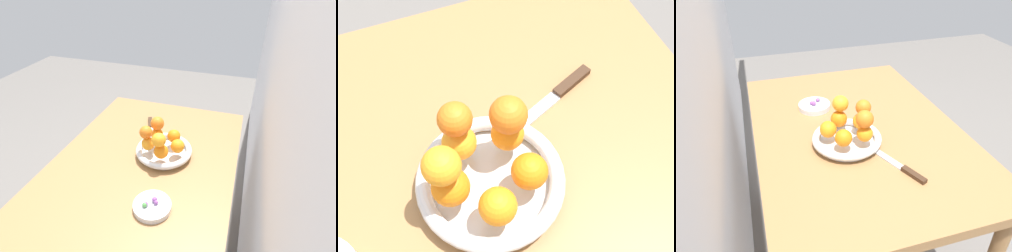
# 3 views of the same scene
# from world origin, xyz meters

# --- Properties ---
(wall_back) EXTENTS (4.00, 0.05, 2.50)m
(wall_back) POSITION_xyz_m (0.00, 0.50, 1.25)
(wall_back) COLOR white
(wall_back) RESTS_ON ground_plane
(dining_table) EXTENTS (1.10, 0.76, 0.74)m
(dining_table) POSITION_xyz_m (0.00, 0.00, 0.65)
(dining_table) COLOR #9E7042
(dining_table) RESTS_ON ground_plane
(fruit_bowl) EXTENTS (0.24, 0.24, 0.04)m
(fruit_bowl) POSITION_xyz_m (-0.10, 0.07, 0.76)
(fruit_bowl) COLOR silver
(fruit_bowl) RESTS_ON dining_table
(candy_dish) EXTENTS (0.13, 0.13, 0.02)m
(candy_dish) POSITION_xyz_m (0.19, 0.12, 0.75)
(candy_dish) COLOR silver
(candy_dish) RESTS_ON dining_table
(orange_0) EXTENTS (0.06, 0.06, 0.06)m
(orange_0) POSITION_xyz_m (-0.07, 0.01, 0.81)
(orange_0) COLOR orange
(orange_0) RESTS_ON fruit_bowl
(orange_1) EXTENTS (0.06, 0.06, 0.06)m
(orange_1) POSITION_xyz_m (-0.03, 0.08, 0.81)
(orange_1) COLOR orange
(orange_1) RESTS_ON fruit_bowl
(orange_2) EXTENTS (0.06, 0.06, 0.06)m
(orange_2) POSITION_xyz_m (-0.09, 0.13, 0.81)
(orange_2) COLOR orange
(orange_2) RESTS_ON fruit_bowl
(orange_3) EXTENTS (0.06, 0.06, 0.06)m
(orange_3) POSITION_xyz_m (-0.15, 0.10, 0.81)
(orange_3) COLOR orange
(orange_3) RESTS_ON fruit_bowl
(orange_4) EXTENTS (0.06, 0.06, 0.06)m
(orange_4) POSITION_xyz_m (-0.15, 0.02, 0.81)
(orange_4) COLOR orange
(orange_4) RESTS_ON fruit_bowl
(orange_5) EXTENTS (0.06, 0.06, 0.06)m
(orange_5) POSITION_xyz_m (-0.03, 0.07, 0.87)
(orange_5) COLOR orange
(orange_5) RESTS_ON orange_1
(orange_6) EXTENTS (0.06, 0.06, 0.06)m
(orange_6) POSITION_xyz_m (-0.15, 0.02, 0.87)
(orange_6) COLOR orange
(orange_6) RESTS_ON orange_4
(orange_7) EXTENTS (0.05, 0.05, 0.05)m
(orange_7) POSITION_xyz_m (-0.07, 0.00, 0.86)
(orange_7) COLOR orange
(orange_7) RESTS_ON orange_0
(candy_ball_0) EXTENTS (0.02, 0.02, 0.02)m
(candy_ball_0) POSITION_xyz_m (0.21, 0.10, 0.77)
(candy_ball_0) COLOR #8C4C99
(candy_ball_0) RESTS_ON candy_dish
(candy_ball_1) EXTENTS (0.02, 0.02, 0.02)m
(candy_ball_1) POSITION_xyz_m (0.18, 0.12, 0.77)
(candy_ball_1) COLOR #8C4C99
(candy_ball_1) RESTS_ON candy_dish
(candy_ball_2) EXTENTS (0.02, 0.02, 0.02)m
(candy_ball_2) POSITION_xyz_m (0.21, 0.10, 0.77)
(candy_ball_2) COLOR #4C9947
(candy_ball_2) RESTS_ON candy_dish
(candy_ball_3) EXTENTS (0.02, 0.02, 0.02)m
(candy_ball_3) POSITION_xyz_m (0.19, 0.13, 0.77)
(candy_ball_3) COLOR #8C4C99
(candy_ball_3) RESTS_ON candy_dish
(knife) EXTENTS (0.25, 0.12, 0.01)m
(knife) POSITION_xyz_m (-0.26, -0.06, 0.75)
(knife) COLOR #3F2819
(knife) RESTS_ON dining_table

